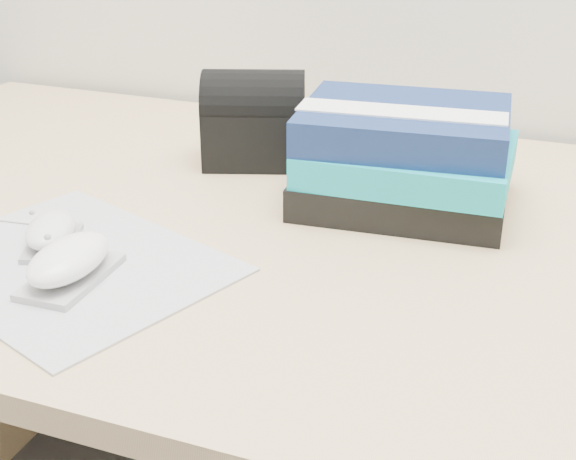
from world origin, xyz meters
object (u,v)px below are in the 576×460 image
at_px(desk, 362,368).
at_px(mouse_front, 69,262).
at_px(mouse_rear, 51,232).
at_px(pouch, 254,119).
at_px(book_stack, 405,157).

xyz_separation_m(desk, mouse_front, (-0.23, -0.29, 0.26)).
xyz_separation_m(desk, mouse_rear, (-0.30, -0.23, 0.25)).
xyz_separation_m(desk, pouch, (-0.19, 0.10, 0.30)).
distance_m(desk, mouse_front, 0.45).
bearing_deg(mouse_front, desk, 51.10).
distance_m(mouse_front, book_stack, 0.41).
distance_m(mouse_front, pouch, 0.39).
bearing_deg(book_stack, pouch, 163.17).
bearing_deg(desk, mouse_front, -128.90).
bearing_deg(desk, pouch, 152.84).
bearing_deg(desk, mouse_rear, -142.55).
bearing_deg(pouch, book_stack, -16.83).
height_order(desk, mouse_front, mouse_front).
bearing_deg(book_stack, desk, -137.21).
relative_size(mouse_front, pouch, 0.71).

